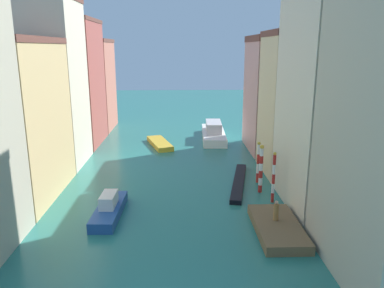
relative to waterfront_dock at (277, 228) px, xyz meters
name	(u,v)px	position (x,y,z in m)	size (l,w,h in m)	color
ground_plane	(171,168)	(-7.83, 14.69, -0.34)	(154.00, 154.00, 0.00)	#28756B
building_left_1	(14,120)	(-20.67, 7.50, 6.41)	(6.50, 11.33, 13.48)	#DBB77A
building_left_2	(50,82)	(-20.67, 17.09, 8.69)	(6.50, 7.79, 18.03)	beige
building_left_3	(74,83)	(-20.67, 26.25, 7.77)	(6.50, 9.79, 16.20)	#B25147
building_left_4	(91,85)	(-20.67, 35.85, 6.61)	(6.50, 9.00, 13.88)	#C6705B
building_right_1	(335,68)	(5.02, 4.87, 10.74)	(6.50, 9.86, 22.14)	beige
building_right_2	(297,103)	(5.02, 13.52, 6.80)	(6.50, 7.52, 14.25)	beige
building_right_3	(275,94)	(5.02, 22.40, 6.69)	(6.50, 9.44, 14.02)	tan
waterfront_dock	(277,228)	(0.00, 0.00, 0.00)	(3.07, 6.60, 0.68)	brown
person_on_dock	(276,211)	(-0.03, 0.52, 1.02)	(0.36, 0.36, 1.47)	olive
mooring_pole_0	(274,177)	(0.91, 5.30, 1.89)	(0.27, 0.27, 4.37)	red
mooring_pole_1	(261,168)	(0.34, 7.59, 1.91)	(0.38, 0.38, 4.39)	red
mooring_pole_2	(258,162)	(0.62, 10.11, 1.72)	(0.31, 0.31, 4.03)	red
vaporetto_white	(214,133)	(-2.05, 28.14, 0.55)	(3.46, 11.00, 2.46)	white
gondola_black	(239,182)	(-1.25, 9.67, -0.13)	(3.05, 10.07, 0.42)	black
motorboat_0	(109,208)	(-12.32, 3.12, 0.24)	(2.00, 6.38, 1.78)	#234C93
motorboat_1	(160,143)	(-9.50, 24.49, -0.04)	(3.91, 7.25, 0.61)	gold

